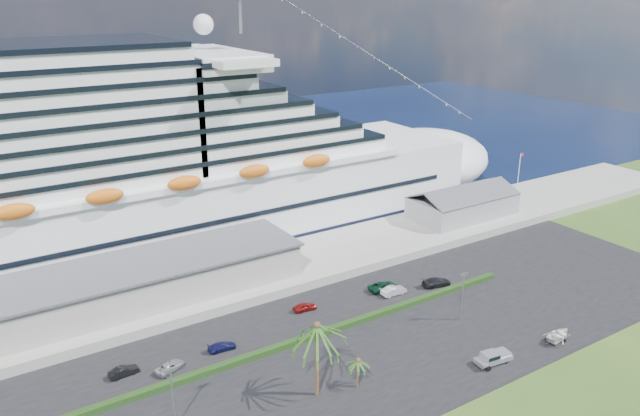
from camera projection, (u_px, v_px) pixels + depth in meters
ground at (395, 386)px, 84.25m from camera, size 420.00×420.00×0.00m
asphalt_lot at (348, 348)px, 92.95m from camera, size 140.00×38.00×0.12m
wharf at (258, 272)px, 115.66m from camera, size 240.00×20.00×1.80m
water at (120, 166)px, 187.31m from camera, size 420.00×160.00×0.02m
cruise_ship at (97, 177)px, 118.44m from camera, size 191.00×38.00×54.00m
terminal_building at (121, 285)px, 101.55m from camera, size 61.00×15.00×6.30m
port_shed at (463, 205)px, 140.98m from camera, size 24.00×12.31×7.37m
flagpole at (518, 176)px, 148.87m from camera, size 1.08×0.16×12.00m
hedge at (285, 345)px, 92.67m from camera, size 88.00×1.10×0.90m
lamp_post_left at (172, 390)px, 74.54m from camera, size 1.60×0.35×8.27m
lamp_post_right at (463, 291)px, 98.99m from camera, size 1.60×0.35×8.27m
palm_tall at (317, 334)px, 79.25m from camera, size 8.82×8.82×11.13m
palm_short at (358, 364)px, 82.72m from camera, size 3.53×3.53×4.56m
parked_car_1 at (124, 371)px, 86.00m from camera, size 4.20×1.70×1.36m
parked_car_2 at (170, 367)px, 87.18m from camera, size 4.87×3.61×1.23m
parked_car_3 at (222, 346)px, 92.10m from camera, size 4.34×2.00×1.23m
parked_car_4 at (305, 307)px, 103.39m from camera, size 4.14×2.01×1.36m
parked_car_5 at (394, 291)px, 108.66m from camera, size 4.82×1.84×1.57m
parked_car_6 at (383, 286)px, 110.19m from camera, size 5.82×3.24×1.54m
parked_car_7 at (436, 282)px, 111.80m from camera, size 5.74×3.36×1.56m
pickup_truck at (493, 357)px, 88.57m from camera, size 5.81×2.75×1.97m
boat_trailer at (559, 335)px, 94.37m from camera, size 5.70×4.07×1.59m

